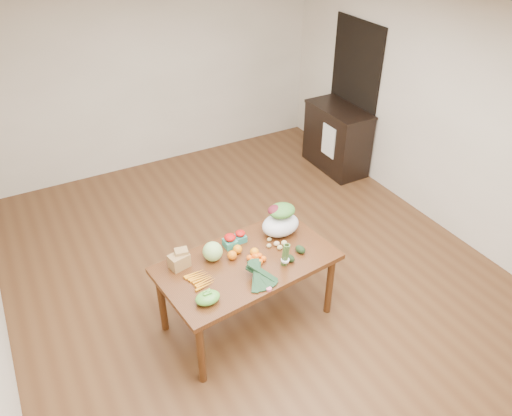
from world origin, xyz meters
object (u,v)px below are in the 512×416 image
asparagus_bundle (285,255)px  salad_bag (281,221)px  paper_bag (179,260)px  cabinet (337,138)px  kale_bunch (262,276)px  dining_table (247,291)px  mandarin_cluster (256,258)px  cabbage (213,251)px

asparagus_bundle → salad_bag: size_ratio=0.66×
paper_bag → salad_bag: (1.05, -0.01, 0.07)m
cabinet → paper_bag: 3.70m
cabinet → kale_bunch: size_ratio=2.55×
dining_table → salad_bag: size_ratio=4.23×
asparagus_bundle → salad_bag: bearing=57.8°
mandarin_cluster → asparagus_bundle: bearing=-40.3°
kale_bunch → mandarin_cluster: bearing=65.1°
dining_table → cabinet: cabinet is taller
cabbage → salad_bag: (0.74, 0.04, 0.06)m
cabinet → mandarin_cluster: size_ratio=5.67×
mandarin_cluster → salad_bag: bearing=32.2°
cabbage → mandarin_cluster: 0.40m
cabbage → kale_bunch: size_ratio=0.46×
cabbage → salad_bag: salad_bag is taller
cabinet → asparagus_bundle: asparagus_bundle is taller
mandarin_cluster → paper_bag: bearing=157.1°
salad_bag → kale_bunch: bearing=-133.3°
cabinet → cabbage: bearing=-145.9°
paper_bag → mandarin_cluster: paper_bag is taller
asparagus_bundle → kale_bunch: bearing=-166.8°
cabinet → asparagus_bundle: (-2.32, -2.32, 0.40)m
salad_bag → cabinet: bearing=41.8°
dining_table → salad_bag: salad_bag is taller
salad_bag → cabbage: bearing=-176.8°
paper_bag → kale_bunch: size_ratio=0.58×
mandarin_cluster → salad_bag: size_ratio=0.47×
paper_bag → mandarin_cluster: (0.64, -0.27, -0.04)m
kale_bunch → asparagus_bundle: bearing=13.2°
mandarin_cluster → cabbage: bearing=146.5°
cabbage → mandarin_cluster: cabbage is taller
asparagus_bundle → cabbage: bearing=137.4°
kale_bunch → salad_bag: salad_bag is taller
paper_bag → salad_bag: salad_bag is taller
cabinet → mandarin_cluster: bearing=-139.6°
cabinet → asparagus_bundle: bearing=-135.0°
cabbage → kale_bunch: cabbage is taller
salad_bag → paper_bag: bearing=179.6°
kale_bunch → asparagus_bundle: (0.30, 0.11, 0.05)m
cabinet → asparagus_bundle: size_ratio=4.08×
cabbage → kale_bunch: bearing=-64.5°
mandarin_cluster → asparagus_bundle: asparagus_bundle is taller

